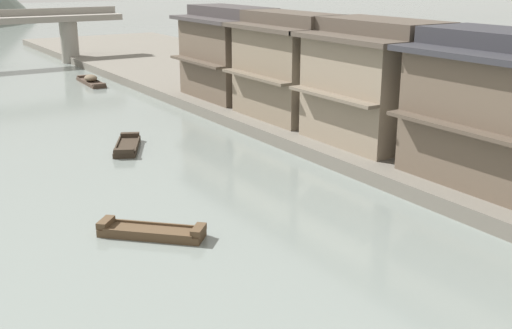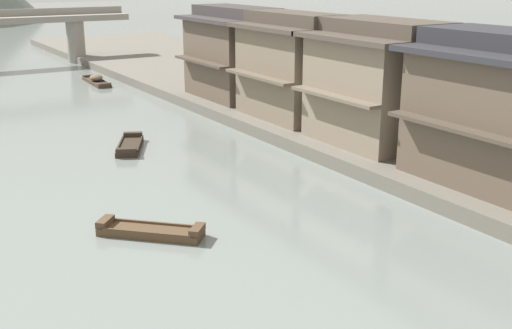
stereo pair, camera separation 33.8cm
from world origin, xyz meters
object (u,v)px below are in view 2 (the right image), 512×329
at_px(house_waterfront_narrow, 381,83).
at_px(house_waterfront_end, 235,53).
at_px(house_waterfront_far, 293,66).
at_px(boat_moored_second, 96,80).
at_px(boat_moored_third, 130,146).
at_px(house_waterfront_tall, 512,110).
at_px(boat_midriver_upstream, 151,231).

bearing_deg(house_waterfront_narrow, house_waterfront_end, 91.32).
distance_m(house_waterfront_narrow, house_waterfront_far, 6.95).
relative_size(boat_moored_second, boat_moored_third, 1.42).
bearing_deg(house_waterfront_narrow, house_waterfront_tall, -89.30).
distance_m(boat_moored_third, house_waterfront_narrow, 13.54).
xyz_separation_m(boat_moored_second, house_waterfront_far, (5.29, -21.31, 3.42)).
height_order(boat_moored_second, boat_midriver_upstream, boat_moored_second).
bearing_deg(house_waterfront_tall, boat_moored_third, 125.62).
relative_size(boat_moored_second, boat_midriver_upstream, 1.54).
bearing_deg(house_waterfront_far, boat_moored_third, 176.99).
bearing_deg(boat_moored_second, house_waterfront_narrow, -78.24).
distance_m(boat_midriver_upstream, house_waterfront_tall, 15.22).
bearing_deg(house_waterfront_narrow, boat_moored_third, 145.24).
relative_size(house_waterfront_narrow, house_waterfront_end, 0.92).
bearing_deg(house_waterfront_tall, house_waterfront_end, 91.10).
xyz_separation_m(boat_moored_third, house_waterfront_narrow, (10.74, -7.46, 3.51)).
height_order(house_waterfront_far, house_waterfront_end, same).
xyz_separation_m(boat_moored_second, house_waterfront_tall, (5.97, -35.90, 3.41)).
relative_size(house_waterfront_narrow, house_waterfront_far, 0.96).
xyz_separation_m(boat_midriver_upstream, house_waterfront_far, (13.64, 10.75, 3.51)).
bearing_deg(house_waterfront_far, house_waterfront_end, 88.00).
distance_m(boat_midriver_upstream, house_waterfront_narrow, 15.14).
distance_m(boat_moored_second, house_waterfront_tall, 36.55).
bearing_deg(boat_midriver_upstream, house_waterfront_end, 52.40).
xyz_separation_m(house_waterfront_narrow, house_waterfront_end, (-0.33, 14.21, -0.00)).
bearing_deg(boat_moored_second, house_waterfront_far, -76.05).
bearing_deg(boat_moored_second, house_waterfront_tall, -80.56).
bearing_deg(house_waterfront_far, boat_midriver_upstream, -141.74).
bearing_deg(boat_moored_third, house_waterfront_far, -3.01).
bearing_deg(boat_midriver_upstream, house_waterfront_far, 38.26).
distance_m(boat_moored_second, house_waterfront_far, 22.22).
xyz_separation_m(boat_midriver_upstream, house_waterfront_narrow, (14.22, 3.83, 3.51)).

